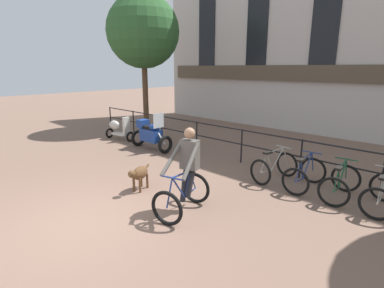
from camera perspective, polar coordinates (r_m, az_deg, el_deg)
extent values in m
plane|color=#7A5B4C|center=(6.19, -20.64, -13.98)|extent=(60.00, 60.00, 0.00)
cylinder|color=black|center=(14.74, -15.28, 4.80)|extent=(0.05, 0.05, 1.05)
cylinder|color=black|center=(13.18, -11.08, 3.96)|extent=(0.05, 0.05, 1.05)
cylinder|color=black|center=(11.71, -5.80, 2.86)|extent=(0.05, 0.05, 1.05)
cylinder|color=black|center=(10.37, 0.90, 1.44)|extent=(0.05, 0.05, 1.05)
cylinder|color=black|center=(9.23, 9.40, -0.39)|extent=(0.05, 0.05, 1.05)
cylinder|color=black|center=(8.35, 19.99, -2.66)|extent=(0.05, 0.05, 1.05)
cylinder|color=black|center=(7.83, 32.56, -5.21)|extent=(0.05, 0.05, 1.05)
cylinder|color=black|center=(9.12, 9.53, 2.62)|extent=(15.00, 0.04, 0.04)
cylinder|color=black|center=(9.21, 9.41, -0.07)|extent=(15.00, 0.04, 0.04)
cube|color=beige|center=(14.28, 24.84, 22.32)|extent=(18.00, 0.60, 10.25)
cube|color=brown|center=(13.77, 23.20, 12.22)|extent=(17.10, 0.12, 0.70)
cube|color=black|center=(17.36, 2.90, 23.60)|extent=(1.10, 0.06, 5.74)
cube|color=black|center=(15.49, 12.54, 24.44)|extent=(1.10, 0.06, 5.74)
torus|color=black|center=(5.63, -4.82, -12.11)|extent=(0.67, 0.25, 0.68)
torus|color=black|center=(6.48, 0.63, -8.36)|extent=(0.67, 0.25, 0.68)
cylinder|color=navy|center=(5.85, -2.52, -8.42)|extent=(0.16, 0.48, 0.60)
cylinder|color=navy|center=(6.13, -0.89, -7.67)|extent=(0.10, 0.23, 0.52)
cylinder|color=navy|center=(5.84, -2.04, -5.78)|extent=(0.21, 0.65, 0.10)
cylinder|color=navy|center=(6.32, -0.33, -9.24)|extent=(0.14, 0.44, 0.08)
cylinder|color=navy|center=(6.30, 0.11, -6.80)|extent=(0.09, 0.26, 0.47)
cylinder|color=navy|center=(5.59, -4.31, -9.31)|extent=(0.09, 0.22, 0.54)
cylinder|color=navy|center=(5.57, -3.80, -6.47)|extent=(0.47, 0.16, 0.03)
cube|color=black|center=(6.11, -0.44, -4.98)|extent=(0.18, 0.26, 0.05)
cube|color=#56514C|center=(6.01, -0.44, -2.01)|extent=(0.41, 0.31, 0.60)
sphere|color=#A87A5B|center=(5.90, -0.45, 2.09)|extent=(0.22, 0.22, 0.22)
cylinder|color=#56514C|center=(5.85, -3.83, -2.65)|extent=(0.20, 0.72, 0.60)
cylinder|color=#56514C|center=(5.64, -0.23, -3.26)|extent=(0.32, 0.70, 0.60)
cylinder|color=black|center=(6.17, -1.46, -7.78)|extent=(0.21, 0.32, 0.69)
cylinder|color=black|center=(6.08, -0.32, -7.50)|extent=(0.16, 0.32, 0.58)
ellipsoid|color=brown|center=(7.23, -9.84, -5.43)|extent=(0.43, 0.56, 0.31)
cylinder|color=brown|center=(7.06, -10.73, -5.75)|extent=(0.22, 0.22, 0.17)
sphere|color=brown|center=(6.93, -11.42, -5.63)|extent=(0.17, 0.17, 0.17)
cone|color=brown|center=(6.88, -11.78, -5.95)|extent=(0.12, 0.13, 0.09)
cylinder|color=brown|center=(7.45, -8.60, -4.28)|extent=(0.11, 0.18, 0.11)
cylinder|color=brown|center=(7.23, -11.03, -7.53)|extent=(0.06, 0.06, 0.36)
cylinder|color=brown|center=(7.14, -9.88, -7.76)|extent=(0.06, 0.06, 0.36)
cylinder|color=brown|center=(7.48, -9.64, -6.71)|extent=(0.06, 0.06, 0.36)
cylinder|color=brown|center=(7.39, -8.52, -6.92)|extent=(0.06, 0.06, 0.36)
torus|color=black|center=(10.17, -5.11, -0.13)|extent=(0.13, 0.62, 0.62)
torus|color=black|center=(11.30, -10.18, 1.18)|extent=(0.13, 0.62, 0.62)
cube|color=navy|center=(10.68, -7.82, 1.71)|extent=(0.83, 0.41, 0.44)
ellipsoid|color=navy|center=(10.47, -7.23, 3.16)|extent=(0.49, 0.33, 0.24)
cube|color=black|center=(10.70, -8.21, 3.20)|extent=(0.56, 0.31, 0.10)
cylinder|color=#B2B2B7|center=(10.26, -5.83, 1.05)|extent=(0.42, 0.07, 0.41)
cube|color=silver|center=(10.24, -6.39, 4.46)|extent=(0.04, 0.44, 0.50)
cube|color=navy|center=(10.94, -9.32, 3.88)|extent=(0.33, 0.37, 0.28)
torus|color=black|center=(8.41, 17.62, -3.73)|extent=(0.66, 0.17, 0.66)
torus|color=black|center=(7.62, 12.89, -5.27)|extent=(0.66, 0.17, 0.66)
cylinder|color=#9E998E|center=(8.03, 16.00, -2.73)|extent=(0.11, 0.46, 0.58)
cylinder|color=#9E998E|center=(7.80, 14.55, -3.39)|extent=(0.07, 0.22, 0.51)
cylinder|color=#9E998E|center=(7.89, 15.70, -1.14)|extent=(0.14, 0.63, 0.10)
cylinder|color=#9E998E|center=(7.78, 13.90, -5.11)|extent=(0.10, 0.42, 0.07)
cylinder|color=#9E998E|center=(7.64, 13.56, -3.51)|extent=(0.06, 0.25, 0.46)
cylinder|color=#9E998E|center=(8.26, 17.37, -2.17)|extent=(0.06, 0.21, 0.52)
cylinder|color=#9E998E|center=(8.12, 17.10, -0.56)|extent=(0.48, 0.11, 0.03)
cube|color=black|center=(7.65, 14.22, -1.61)|extent=(0.16, 0.26, 0.05)
torus|color=black|center=(8.15, 22.05, -4.69)|extent=(0.66, 0.08, 0.66)
torus|color=black|center=(7.22, 19.05, -6.83)|extent=(0.66, 0.08, 0.66)
cylinder|color=navy|center=(7.71, 21.12, -3.85)|extent=(0.05, 0.47, 0.58)
cylinder|color=navy|center=(7.44, 20.19, -4.68)|extent=(0.04, 0.22, 0.51)
cylinder|color=navy|center=(7.56, 21.02, -2.24)|extent=(0.05, 0.63, 0.10)
cylinder|color=navy|center=(7.41, 19.70, -6.54)|extent=(0.04, 0.42, 0.07)
cylinder|color=navy|center=(7.25, 19.57, -4.92)|extent=(0.03, 0.25, 0.46)
cylinder|color=navy|center=(7.99, 21.97, -3.13)|extent=(0.03, 0.21, 0.52)
cylinder|color=navy|center=(7.84, 21.90, -1.51)|extent=(0.48, 0.04, 0.03)
cube|color=black|center=(7.28, 20.09, -2.88)|extent=(0.13, 0.24, 0.05)
torus|color=black|center=(7.92, 27.23, -5.81)|extent=(0.66, 0.12, 0.66)
torus|color=black|center=(6.95, 25.33, -8.30)|extent=(0.66, 0.12, 0.66)
cylinder|color=#194C2D|center=(7.46, 26.75, -5.04)|extent=(0.07, 0.47, 0.58)
cylinder|color=#194C2D|center=(7.18, 26.15, -5.99)|extent=(0.05, 0.22, 0.51)
cylinder|color=#194C2D|center=(7.30, 26.80, -3.41)|extent=(0.09, 0.63, 0.10)
cylinder|color=#194C2D|center=(7.15, 25.73, -7.93)|extent=(0.06, 0.42, 0.07)
cylinder|color=#194C2D|center=(6.98, 25.76, -6.29)|extent=(0.04, 0.25, 0.46)
cylinder|color=#194C2D|center=(7.75, 27.30, -4.23)|extent=(0.04, 0.21, 0.52)
cylinder|color=#194C2D|center=(7.59, 27.36, -2.58)|extent=(0.48, 0.07, 0.03)
cube|color=black|center=(7.01, 26.21, -4.15)|extent=(0.14, 0.25, 0.05)
torus|color=black|center=(6.77, 31.75, -9.70)|extent=(0.66, 0.11, 0.66)
cylinder|color=#9E998E|center=(7.29, 32.79, -6.27)|extent=(0.06, 0.47, 0.58)
cylinder|color=#9E998E|center=(7.01, 32.39, -7.28)|extent=(0.05, 0.22, 0.51)
cylinder|color=#9E998E|center=(6.98, 32.00, -9.28)|extent=(0.06, 0.42, 0.07)
cylinder|color=#9E998E|center=(6.80, 32.16, -7.63)|extent=(0.04, 0.25, 0.46)
cube|color=black|center=(6.83, 32.57, -5.43)|extent=(0.14, 0.25, 0.05)
torus|color=black|center=(12.05, -11.69, 1.38)|extent=(0.15, 0.41, 0.40)
torus|color=black|center=(12.92, -15.43, 2.02)|extent=(0.15, 0.41, 0.40)
cube|color=beige|center=(12.47, -13.64, 1.89)|extent=(0.71, 0.39, 0.08)
cube|color=beige|center=(12.09, -12.39, 3.33)|extent=(0.15, 0.33, 0.72)
ellipsoid|color=beige|center=(12.59, -14.54, 3.54)|extent=(0.56, 0.39, 0.36)
cylinder|color=brown|center=(14.67, -8.88, 9.98)|extent=(0.26, 0.26, 3.53)
sphere|color=#2D5B2D|center=(14.72, -9.31, 20.43)|extent=(3.31, 3.31, 3.31)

